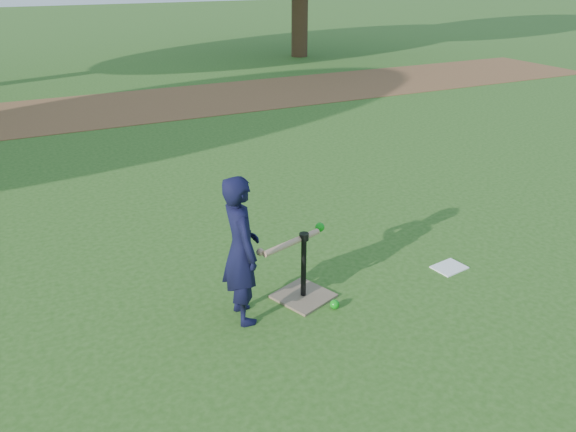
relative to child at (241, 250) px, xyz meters
name	(u,v)px	position (x,y,z in m)	size (l,w,h in m)	color
ground	(265,285)	(0.36, 0.36, -0.61)	(80.00, 80.00, 0.00)	#285116
dirt_strip	(112,108)	(0.36, 7.86, -0.61)	(24.00, 3.00, 0.01)	brown
child	(241,250)	(0.00, 0.00, 0.00)	(0.45, 0.29, 1.22)	black
wiffle_ball_ground	(335,304)	(0.73, -0.23, -0.57)	(0.08, 0.08, 0.08)	#0D9713
clipboard	(449,267)	(2.06, -0.12, -0.61)	(0.30, 0.23, 0.01)	white
batting_tee	(303,286)	(0.57, 0.04, -0.50)	(0.55, 0.55, 0.61)	#77624C
swing_action	(295,240)	(0.49, 0.04, -0.04)	(0.69, 0.27, 0.10)	tan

